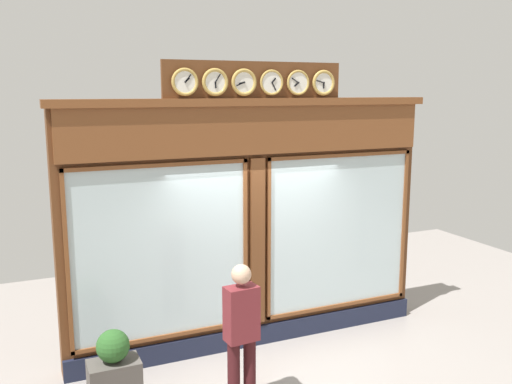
{
  "coord_description": "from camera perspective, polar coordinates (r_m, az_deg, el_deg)",
  "views": [
    {
      "loc": [
        3.01,
        6.79,
        3.54
      ],
      "look_at": [
        0.0,
        0.0,
        2.19
      ],
      "focal_mm": 39.32,
      "sensor_mm": 36.0,
      "label": 1
    }
  ],
  "objects": [
    {
      "name": "planter_shrub",
      "position": [
        6.49,
        -14.35,
        -14.94
      ],
      "size": [
        0.36,
        0.36,
        0.36
      ],
      "primitive_type": "sphere",
      "color": "#285623",
      "rests_on": "planter_box"
    },
    {
      "name": "shop_facade",
      "position": [
        7.75,
        -0.37,
        -3.0
      ],
      "size": [
        5.3,
        0.42,
        3.91
      ],
      "color": "#5B3319",
      "rests_on": "ground_plane"
    },
    {
      "name": "pedestrian",
      "position": [
        6.36,
        -1.48,
        -13.93
      ],
      "size": [
        0.38,
        0.25,
        1.69
      ],
      "color": "#3A1316",
      "rests_on": "ground_plane"
    }
  ]
}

